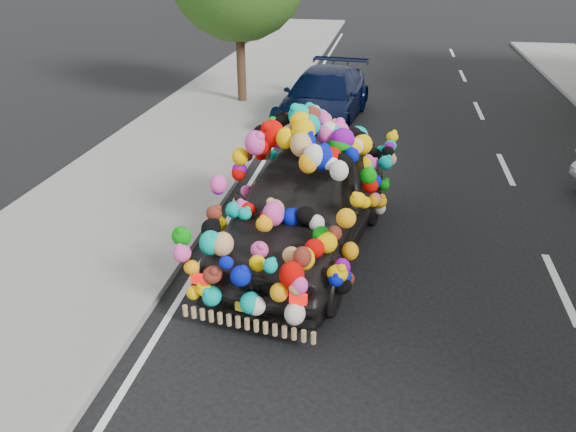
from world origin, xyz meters
name	(u,v)px	position (x,y,z in m)	size (l,w,h in m)	color
ground	(325,266)	(0.00, 0.00, 0.00)	(100.00, 100.00, 0.00)	black
sidewalk	(79,240)	(-4.30, 0.00, 0.06)	(4.00, 60.00, 0.12)	gray
kerb	(186,250)	(-2.35, 0.00, 0.07)	(0.15, 60.00, 0.13)	gray
lane_markings	(560,288)	(3.60, 0.00, 0.01)	(6.00, 50.00, 0.01)	silver
plush_art_car	(306,184)	(-0.40, 0.49, 1.21)	(3.11, 5.47, 2.35)	black
navy_sedan	(324,97)	(-1.00, 7.91, 0.73)	(2.05, 5.05, 1.47)	black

